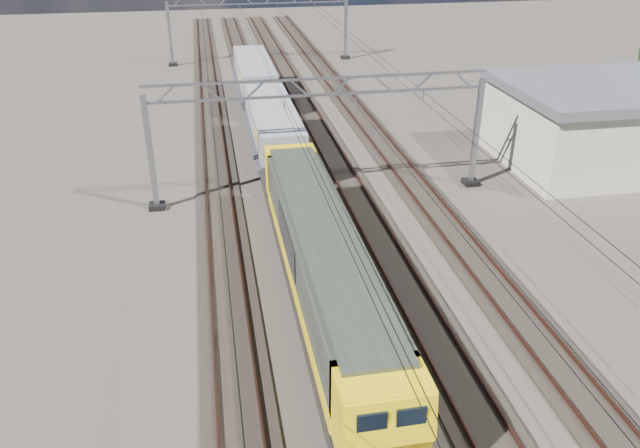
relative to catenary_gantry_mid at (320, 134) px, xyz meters
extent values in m
plane|color=black|center=(0.00, -4.00, -3.91)|extent=(160.00, 160.00, 0.00)
cube|color=black|center=(-6.00, -4.00, -3.85)|extent=(2.60, 140.00, 0.12)
cube|color=#4F2B1F|center=(-6.72, -4.00, -3.69)|extent=(0.08, 140.00, 0.16)
cube|color=#4F2B1F|center=(-5.28, -4.00, -3.69)|extent=(0.08, 140.00, 0.16)
cube|color=black|center=(-2.00, -4.00, -3.85)|extent=(2.60, 140.00, 0.12)
cube|color=#4F2B1F|center=(-2.72, -4.00, -3.69)|extent=(0.08, 140.00, 0.16)
cube|color=#4F2B1F|center=(-1.28, -4.00, -3.69)|extent=(0.08, 140.00, 0.16)
cube|color=black|center=(2.00, -4.00, -3.85)|extent=(2.60, 140.00, 0.12)
cube|color=#4F2B1F|center=(1.28, -4.00, -3.69)|extent=(0.08, 140.00, 0.16)
cube|color=#4F2B1F|center=(2.72, -4.00, -3.69)|extent=(0.08, 140.00, 0.16)
cube|color=black|center=(6.00, -4.00, -3.85)|extent=(2.60, 140.00, 0.12)
cube|color=#4F2B1F|center=(5.28, -4.00, -3.69)|extent=(0.08, 140.00, 0.16)
cube|color=#4F2B1F|center=(6.72, -4.00, -3.69)|extent=(0.08, 140.00, 0.16)
cube|color=gray|center=(-9.50, 0.00, -0.61)|extent=(0.30, 0.30, 6.60)
cube|color=gray|center=(9.50, 0.00, -0.61)|extent=(0.30, 0.30, 6.60)
cube|color=black|center=(-9.50, 0.00, -3.76)|extent=(0.90, 0.90, 0.30)
cube|color=black|center=(9.50, 0.00, -3.76)|extent=(0.90, 0.90, 0.30)
cube|color=gray|center=(0.00, 0.00, 3.14)|extent=(19.30, 0.18, 0.12)
cube|color=gray|center=(0.00, 0.00, 2.24)|extent=(19.30, 0.18, 0.12)
cube|color=gray|center=(-8.31, 0.00, 2.69)|extent=(1.03, 0.10, 0.94)
cube|color=gray|center=(-5.94, 0.00, 2.69)|extent=(1.03, 0.10, 0.94)
cube|color=gray|center=(-3.56, 0.00, 2.69)|extent=(1.03, 0.10, 0.94)
cube|color=gray|center=(-1.19, 0.00, 2.69)|extent=(1.03, 0.10, 0.94)
cube|color=gray|center=(1.19, 0.00, 2.69)|extent=(1.03, 0.10, 0.94)
cube|color=gray|center=(3.56, 0.00, 2.69)|extent=(1.03, 0.10, 0.94)
cube|color=gray|center=(5.94, 0.00, 2.69)|extent=(1.03, 0.10, 0.94)
cube|color=gray|center=(8.31, 0.00, 2.69)|extent=(1.03, 0.10, 0.94)
cube|color=gray|center=(-6.00, 0.00, 1.92)|extent=(0.06, 0.06, 0.65)
cube|color=gray|center=(-2.00, 0.00, 1.92)|extent=(0.06, 0.06, 0.65)
cube|color=gray|center=(2.00, 0.00, 1.92)|extent=(0.06, 0.06, 0.65)
cube|color=gray|center=(6.00, 0.00, 1.92)|extent=(0.06, 0.06, 0.65)
cube|color=gray|center=(-9.50, 36.00, -0.61)|extent=(0.30, 0.30, 6.60)
cube|color=gray|center=(9.50, 36.00, -0.61)|extent=(0.30, 0.30, 6.60)
cube|color=black|center=(-9.50, 36.00, -3.76)|extent=(0.90, 0.90, 0.30)
cube|color=black|center=(9.50, 36.00, -3.76)|extent=(0.90, 0.90, 0.30)
cube|color=gray|center=(0.00, 36.00, 2.24)|extent=(19.30, 0.18, 0.12)
cube|color=gray|center=(-8.31, 36.00, 2.69)|extent=(1.03, 0.10, 0.94)
cube|color=gray|center=(-5.94, 36.00, 2.69)|extent=(1.03, 0.10, 0.94)
cube|color=gray|center=(-3.56, 36.00, 2.69)|extent=(1.03, 0.10, 0.94)
cube|color=gray|center=(-6.00, 36.00, 1.92)|extent=(0.06, 0.06, 0.65)
cube|color=gray|center=(-2.00, 36.00, 1.92)|extent=(0.06, 0.06, 0.65)
cube|color=gray|center=(2.00, 36.00, 1.92)|extent=(0.06, 0.06, 0.65)
cube|color=gray|center=(6.00, 36.00, 1.92)|extent=(0.06, 0.06, 0.65)
cylinder|color=black|center=(-6.00, 4.00, 1.59)|extent=(0.03, 140.00, 0.03)
cylinder|color=black|center=(-6.00, 4.00, 2.09)|extent=(0.03, 140.00, 0.03)
cylinder|color=black|center=(-2.00, 4.00, 1.59)|extent=(0.03, 140.00, 0.03)
cylinder|color=black|center=(-2.00, 4.00, 2.09)|extent=(0.03, 140.00, 0.03)
cylinder|color=black|center=(2.00, 4.00, 1.59)|extent=(0.03, 140.00, 0.03)
cylinder|color=black|center=(2.00, 4.00, 2.09)|extent=(0.03, 140.00, 0.03)
cylinder|color=black|center=(6.00, 4.00, 1.59)|extent=(0.03, 140.00, 0.03)
cylinder|color=black|center=(6.00, 4.00, 2.09)|extent=(0.03, 140.00, 0.03)
cube|color=black|center=(-2.00, -17.78, -3.16)|extent=(2.20, 3.60, 0.60)
cube|color=black|center=(-2.00, -4.78, -3.16)|extent=(2.20, 3.60, 0.60)
cube|color=black|center=(-2.00, -11.28, -2.78)|extent=(2.65, 20.00, 0.25)
cube|color=black|center=(-2.00, -11.28, -3.16)|extent=(2.20, 4.50, 0.75)
cube|color=#292E26|center=(-2.00, -11.28, -1.36)|extent=(2.65, 17.00, 2.60)
cube|color=yellow|center=(-3.34, -11.28, -2.36)|extent=(0.04, 17.00, 0.60)
cube|color=yellow|center=(-0.66, -11.28, -2.36)|extent=(0.04, 17.00, 0.60)
cube|color=black|center=(-3.35, -10.28, -1.01)|extent=(0.05, 5.00, 1.40)
cube|color=black|center=(-0.65, -10.28, -1.01)|extent=(0.05, 5.00, 1.40)
cube|color=#292E26|center=(-2.00, -11.28, 0.01)|extent=(2.25, 18.00, 0.15)
cube|color=yellow|center=(-2.00, -20.38, -1.36)|extent=(2.65, 1.80, 2.60)
cube|color=yellow|center=(-2.00, -21.33, -0.86)|extent=(2.60, 0.46, 1.52)
cube|color=black|center=(-2.55, -21.43, -0.76)|extent=(0.85, 0.08, 0.75)
cube|color=black|center=(-1.45, -21.43, -0.76)|extent=(0.85, 0.08, 0.75)
cube|color=yellow|center=(-2.00, -2.18, -1.36)|extent=(2.65, 1.80, 2.60)
cube|color=yellow|center=(-2.00, -1.23, -0.86)|extent=(2.60, 0.46, 1.52)
cube|color=black|center=(-2.55, -1.13, -0.76)|extent=(0.85, 0.08, 0.75)
cube|color=black|center=(-1.45, -1.13, -0.76)|extent=(0.85, 0.08, 0.75)
cylinder|color=black|center=(-2.85, -0.98, -2.76)|extent=(0.36, 0.50, 0.36)
cylinder|color=black|center=(-1.15, -0.98, -2.76)|extent=(0.36, 0.50, 0.36)
cylinder|color=white|center=(-2.60, -1.08, -2.16)|extent=(0.20, 0.08, 0.20)
cylinder|color=white|center=(-1.40, -1.08, -2.16)|extent=(0.20, 0.08, 0.20)
cube|color=black|center=(-2.00, 1.92, -3.19)|extent=(2.20, 2.60, 0.55)
cube|color=black|center=(-2.00, 10.92, -3.19)|extent=(2.20, 2.60, 0.55)
cube|color=black|center=(-2.00, 6.42, -2.83)|extent=(2.40, 13.00, 0.20)
cube|color=gray|center=(-2.00, 6.42, -1.11)|extent=(2.80, 12.00, 1.80)
cube|color=#3F4046|center=(-2.95, 6.42, -2.36)|extent=(1.48, 12.00, 1.36)
cube|color=#3F4046|center=(-1.05, 6.42, -2.36)|extent=(1.48, 12.00, 1.36)
cube|color=yellow|center=(-3.42, 3.42, -1.01)|extent=(0.04, 1.20, 0.50)
cube|color=black|center=(-2.00, 16.12, -3.19)|extent=(2.20, 2.60, 0.55)
cube|color=black|center=(-2.00, 25.12, -3.19)|extent=(2.20, 2.60, 0.55)
cube|color=black|center=(-2.00, 20.62, -2.83)|extent=(2.40, 13.00, 0.20)
cube|color=gray|center=(-2.00, 20.62, -1.11)|extent=(2.80, 12.00, 1.80)
cube|color=#3F4046|center=(-2.95, 20.62, -2.36)|extent=(1.48, 12.00, 1.36)
cube|color=#3F4046|center=(-1.05, 20.62, -2.36)|extent=(1.48, 12.00, 1.36)
cube|color=yellow|center=(-3.42, 17.62, -1.01)|extent=(0.04, 1.20, 0.50)
cube|color=beige|center=(22.00, 2.00, -1.51)|extent=(18.00, 10.00, 4.80)
camera|label=1|loc=(-6.15, -33.33, 11.65)|focal=35.00mm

